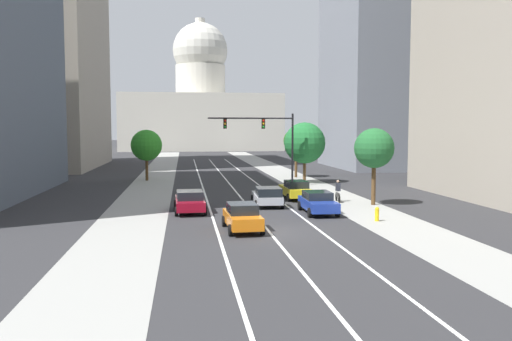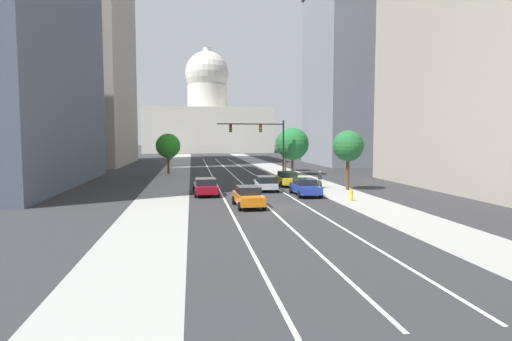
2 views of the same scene
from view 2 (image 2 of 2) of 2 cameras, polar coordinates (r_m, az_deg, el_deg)
ground_plane at (r=70.38m, az=-4.13°, el=0.33°), size 400.00×400.00×0.00m
sidewalk_left at (r=65.22m, az=-10.78°, el=-0.06°), size 4.40×130.00×0.01m
sidewalk_right at (r=66.55m, az=3.06°, el=0.10°), size 4.40×130.00×0.01m
lane_stripe_left at (r=55.27m, az=-5.89°, el=-0.82°), size 0.16×90.00×0.01m
lane_stripe_center at (r=55.49m, az=-2.91°, el=-0.78°), size 0.16×90.00×0.01m
lane_stripe_right at (r=55.85m, az=0.03°, el=-0.74°), size 0.16×90.00×0.01m
office_tower_far_left at (r=88.04m, az=-22.48°, el=16.95°), size 16.42×29.82×49.09m
office_tower_far_right at (r=84.58m, az=14.74°, el=12.52°), size 20.68×20.53×34.13m
capitol_building at (r=146.92m, az=-6.54°, el=6.82°), size 41.50×26.71×35.19m
car_silver at (r=40.42m, az=1.29°, el=-1.68°), size 2.22×4.50×1.48m
car_orange at (r=31.10m, az=-1.05°, el=-3.51°), size 2.11×4.33×1.55m
car_yellow at (r=44.65m, az=4.13°, el=-1.07°), size 2.09×4.76×1.54m
car_crimson at (r=37.82m, az=-6.80°, el=-2.13°), size 2.23×4.84×1.51m
car_blue at (r=37.47m, az=6.64°, el=-2.20°), size 2.11×4.65×1.48m
traffic_signal_mast at (r=53.68m, az=0.98°, el=4.64°), size 8.52×0.39×7.24m
fire_hydrant at (r=35.07m, az=12.70°, el=-3.25°), size 0.26×0.35×0.91m
cyclist at (r=43.34m, az=8.59°, el=-1.20°), size 0.38×1.70×1.72m
street_tree_near_right at (r=57.41m, az=4.94°, el=3.60°), size 4.36×4.36×6.42m
street_tree_mid_right at (r=41.98m, az=12.29°, el=3.23°), size 3.01×3.01×5.80m
street_tree_far_right at (r=63.71m, az=3.98°, el=3.75°), size 2.98×2.98×5.80m
street_tree_mid_left at (r=60.71m, az=-11.75°, el=3.27°), size 3.43×3.43×5.64m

